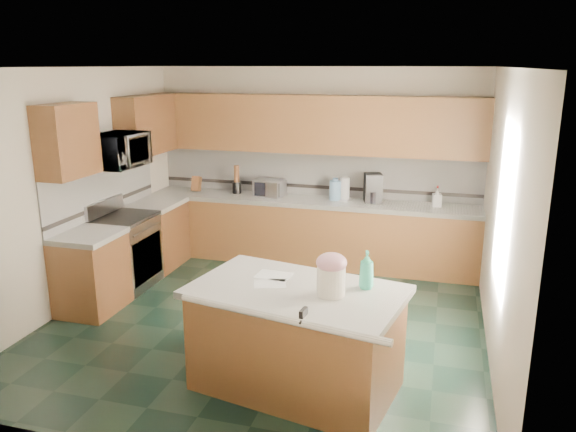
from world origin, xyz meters
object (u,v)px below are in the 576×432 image
(island_base, at_px, (296,342))
(soap_bottle_island, at_px, (367,270))
(treat_jar, at_px, (331,281))
(knife_block, at_px, (196,184))
(toaster_oven, at_px, (270,188))
(coffee_maker, at_px, (373,188))
(island_top, at_px, (297,292))

(island_base, bearing_deg, soap_bottle_island, 27.39)
(treat_jar, distance_m, knife_block, 4.21)
(toaster_oven, distance_m, coffee_maker, 1.46)
(treat_jar, distance_m, soap_bottle_island, 0.34)
(knife_block, bearing_deg, toaster_oven, -1.12)
(toaster_oven, bearing_deg, island_top, -56.58)
(treat_jar, relative_size, knife_block, 1.10)
(knife_block, bearing_deg, island_top, -54.51)
(island_base, height_order, toaster_oven, toaster_oven)
(knife_block, height_order, toaster_oven, toaster_oven)
(island_base, distance_m, toaster_oven, 3.49)
(island_base, xyz_separation_m, treat_jar, (0.30, -0.05, 0.61))
(soap_bottle_island, xyz_separation_m, toaster_oven, (-1.80, 3.03, -0.05))
(treat_jar, bearing_deg, toaster_oven, 130.91)
(knife_block, xyz_separation_m, toaster_oven, (1.13, 0.00, 0.01))
(island_top, distance_m, coffee_maker, 3.24)
(island_base, bearing_deg, treat_jar, 1.22)
(soap_bottle_island, relative_size, knife_block, 1.49)
(treat_jar, bearing_deg, soap_bottle_island, 55.72)
(island_base, distance_m, coffee_maker, 3.31)
(treat_jar, bearing_deg, island_top, -174.37)
(treat_jar, height_order, soap_bottle_island, soap_bottle_island)
(toaster_oven, bearing_deg, island_base, -56.58)
(soap_bottle_island, bearing_deg, island_base, -178.47)
(knife_block, height_order, coffee_maker, coffee_maker)
(island_base, bearing_deg, coffee_maker, 97.28)
(island_top, bearing_deg, island_base, -169.00)
(island_base, xyz_separation_m, coffee_maker, (0.21, 3.23, 0.68))
(treat_jar, distance_m, coffee_maker, 3.28)
(island_base, relative_size, treat_jar, 6.88)
(soap_bottle_island, xyz_separation_m, knife_block, (-2.93, 3.03, -0.05))
(island_top, distance_m, soap_bottle_island, 0.61)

